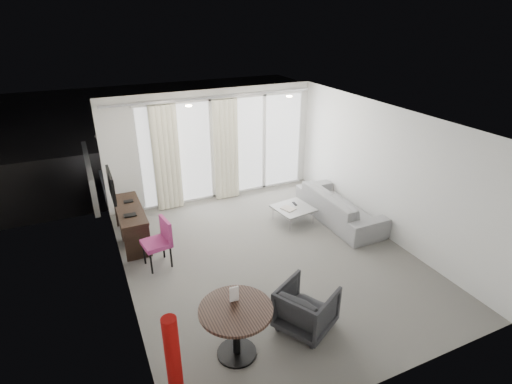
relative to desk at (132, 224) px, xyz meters
name	(u,v)px	position (x,y,z in m)	size (l,w,h in m)	color
floor	(269,258)	(2.19, -1.70, -0.36)	(5.00, 6.00, 0.00)	#5F5C56
ceiling	(272,120)	(2.19, -1.70, 2.24)	(5.00, 6.00, 0.00)	white
wall_left	(120,224)	(-0.31, -1.70, 0.94)	(0.00, 6.00, 2.60)	silver
wall_right	(385,172)	(4.69, -1.70, 0.94)	(0.00, 6.00, 2.60)	silver
wall_front	(392,300)	(2.19, -4.70, 0.94)	(5.00, 0.00, 2.60)	silver
window_panel	(226,148)	(2.49, 1.29, 0.84)	(4.00, 0.02, 2.38)	white
window_frame	(226,148)	(2.49, 1.27, 0.84)	(4.10, 0.06, 2.44)	white
curtain_left	(167,159)	(1.04, 1.12, 0.84)	(0.60, 0.20, 2.38)	#EBE6C3
curtain_right	(226,150)	(2.44, 1.12, 0.84)	(0.60, 0.20, 2.38)	#EBE6C3
curtain_track	(214,97)	(2.19, 1.12, 2.09)	(4.80, 0.04, 0.04)	#B2B2B7
downlight_a	(189,106)	(1.29, -0.10, 2.23)	(0.12, 0.12, 0.02)	#FFE0B2
downlight_b	(289,96)	(3.39, -0.10, 2.23)	(0.12, 0.12, 0.02)	#FFE0B2
desk	(132,224)	(0.00, 0.00, 0.00)	(0.48, 1.53, 0.72)	black
tv	(111,185)	(-0.27, -0.25, 0.99)	(0.05, 0.80, 0.50)	black
desk_chair	(156,244)	(0.27, -1.06, 0.09)	(0.48, 0.45, 0.89)	#9C2E68
round_table	(236,332)	(0.79, -3.53, 0.02)	(0.95, 0.95, 0.76)	#301E16
menu_card	(234,304)	(0.83, -3.39, 0.36)	(0.12, 0.02, 0.22)	white
red_lamp	(174,366)	(-0.12, -4.01, 0.31)	(0.27, 0.27, 1.34)	#8B0806
tub_armchair	(306,308)	(1.88, -3.48, -0.02)	(0.73, 0.75, 0.68)	#27272A
coffee_table	(293,214)	(3.27, -0.64, -0.19)	(0.75, 0.75, 0.34)	gray
remote	(295,203)	(3.38, -0.51, 0.00)	(0.06, 0.18, 0.02)	black
magazine	(288,208)	(3.14, -0.66, 0.00)	(0.23, 0.30, 0.02)	gray
sofa	(339,206)	(4.22, -0.98, -0.03)	(2.26, 0.88, 0.66)	gray
terrace_slab	(208,175)	(2.49, 2.80, -0.42)	(5.60, 3.00, 0.12)	#4D4D50
rattan_chair_a	(212,154)	(2.72, 3.06, 0.10)	(0.62, 0.62, 0.91)	#48311A
rattan_chair_b	(263,156)	(4.06, 2.52, 0.00)	(0.49, 0.49, 0.72)	#48311A
rattan_table	(239,163)	(3.36, 2.65, -0.13)	(0.45, 0.45, 0.45)	#48311A
balustrade	(192,142)	(2.49, 4.25, 0.14)	(5.50, 0.06, 1.05)	#B2B2B7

